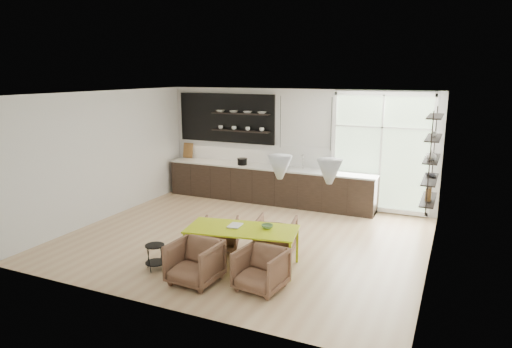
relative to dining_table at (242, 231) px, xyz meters
name	(u,v)px	position (x,y,z in m)	size (l,w,h in m)	color
room	(291,161)	(0.03, 2.33, 0.82)	(7.02, 6.01, 2.91)	#D3B084
kitchen_run	(265,179)	(-1.25, 3.92, -0.04)	(5.54, 0.69, 2.75)	black
right_shelving	(431,162)	(2.81, 2.40, 1.01)	(0.26, 1.22, 1.90)	black
dining_table	(242,231)	(0.00, 0.00, 0.00)	(2.01, 1.18, 0.69)	#B4CA11
armchair_back_left	(221,234)	(-0.71, 0.52, -0.34)	(0.65, 0.67, 0.61)	brown
armchair_back_right	(276,235)	(0.29, 0.85, -0.31)	(0.71, 0.73, 0.66)	brown
armchair_front_left	(195,262)	(-0.41, -0.88, -0.30)	(0.73, 0.76, 0.69)	brown
armchair_front_right	(261,270)	(0.64, -0.66, -0.32)	(0.69, 0.71, 0.65)	brown
wire_stool	(155,254)	(-1.29, -0.73, -0.36)	(0.35, 0.35, 0.44)	black
table_book	(229,225)	(-0.26, 0.04, 0.06)	(0.21, 0.28, 0.03)	white
table_bowl	(267,226)	(0.38, 0.19, 0.08)	(0.20, 0.20, 0.06)	#5E8454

